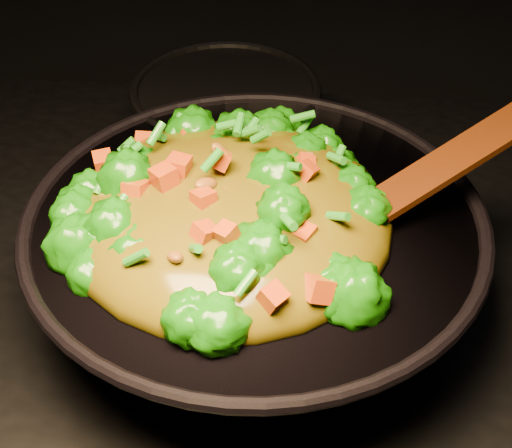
# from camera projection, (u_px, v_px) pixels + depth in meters

# --- Properties ---
(wok) EXTENTS (0.50, 0.50, 0.12)m
(wok) POSITION_uv_depth(u_px,v_px,m) (255.00, 265.00, 0.80)
(wok) COLOR black
(wok) RESTS_ON stovetop
(stir_fry) EXTENTS (0.36, 0.36, 0.11)m
(stir_fry) POSITION_uv_depth(u_px,v_px,m) (229.00, 179.00, 0.72)
(stir_fry) COLOR #197608
(stir_fry) RESTS_ON wok
(spatula) EXTENTS (0.24, 0.16, 0.11)m
(spatula) POSITION_uv_depth(u_px,v_px,m) (428.00, 176.00, 0.74)
(spatula) COLOR #331105
(spatula) RESTS_ON wok
(back_pot) EXTENTS (0.25, 0.25, 0.13)m
(back_pot) POSITION_uv_depth(u_px,v_px,m) (227.00, 129.00, 0.99)
(back_pot) COLOR black
(back_pot) RESTS_ON stovetop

